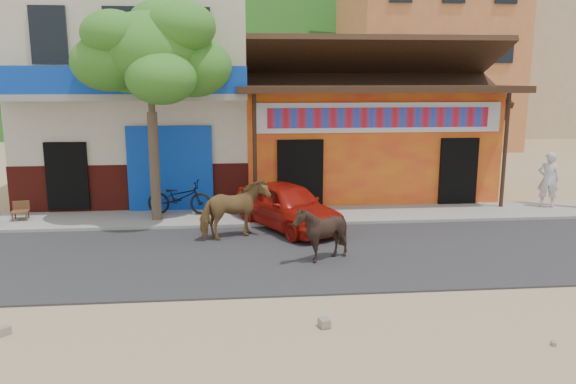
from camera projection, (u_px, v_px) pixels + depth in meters
name	position (u px, v px, depth m)	size (l,w,h in m)	color
ground	(364.00, 295.00, 10.61)	(120.00, 120.00, 0.00)	#9E825B
road	(339.00, 253.00, 13.05)	(60.00, 5.00, 0.04)	#28282B
sidewalk	(317.00, 216.00, 16.45)	(60.00, 2.00, 0.12)	gray
dance_club	(357.00, 141.00, 20.20)	(8.00, 6.00, 3.60)	orange
cafe_building	(142.00, 94.00, 19.16)	(7.00, 6.00, 7.00)	beige
apartment_front	(423.00, 45.00, 33.67)	(9.00, 9.00, 12.00)	#CC723F
apartment_rear	(516.00, 64.00, 40.56)	(8.00, 8.00, 10.00)	tan
hillside	(250.00, 19.00, 76.51)	(100.00, 40.00, 24.00)	#194C14
tree	(152.00, 112.00, 15.22)	(3.00, 3.00, 6.00)	#2D721E
cow_tan	(234.00, 210.00, 14.08)	(0.79, 1.73, 1.46)	olive
cow_dark	(321.00, 233.00, 12.35)	(1.03, 1.16, 1.27)	black
red_car	(287.00, 205.00, 15.07)	(1.48, 3.68, 1.25)	#A2140B
scooter	(180.00, 197.00, 16.31)	(0.66, 1.90, 1.00)	black
pedestrian	(548.00, 180.00, 17.18)	(0.62, 0.41, 1.70)	silver
cafe_chair_right	(19.00, 203.00, 15.65)	(0.44, 0.44, 0.95)	#50281A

